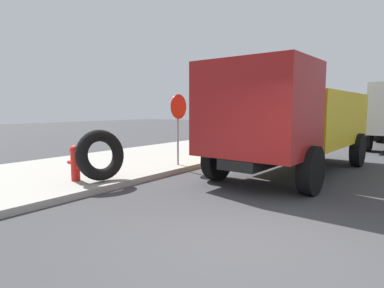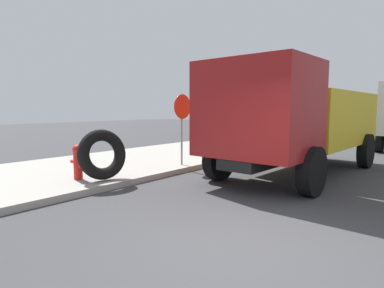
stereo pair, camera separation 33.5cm
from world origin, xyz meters
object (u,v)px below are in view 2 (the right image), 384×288
object	(u,v)px
fire_hydrant	(78,161)
loose_tire	(102,155)
dump_truck_yellow	(298,119)
stop_sign	(182,116)

from	to	relation	value
fire_hydrant	loose_tire	distance (m)	0.66
loose_tire	dump_truck_yellow	world-z (taller)	dump_truck_yellow
loose_tire	stop_sign	xyz separation A→B (m)	(2.91, -0.09, 0.89)
loose_tire	stop_sign	distance (m)	3.05
fire_hydrant	stop_sign	xyz separation A→B (m)	(3.25, -0.63, 1.06)
loose_tire	dump_truck_yellow	size ratio (longest dim) A/B	0.18
fire_hydrant	loose_tire	size ratio (longest dim) A/B	0.70
fire_hydrant	dump_truck_yellow	distance (m)	6.14
stop_sign	dump_truck_yellow	size ratio (longest dim) A/B	0.31
dump_truck_yellow	fire_hydrant	bearing A→B (deg)	142.19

